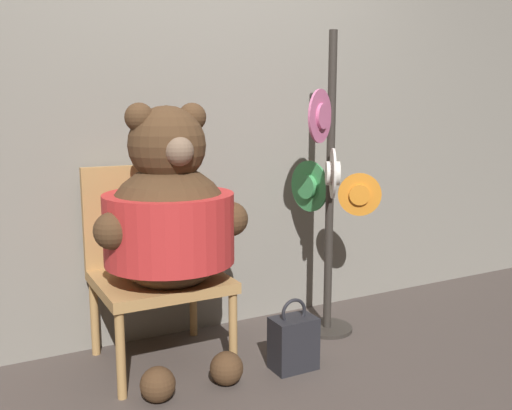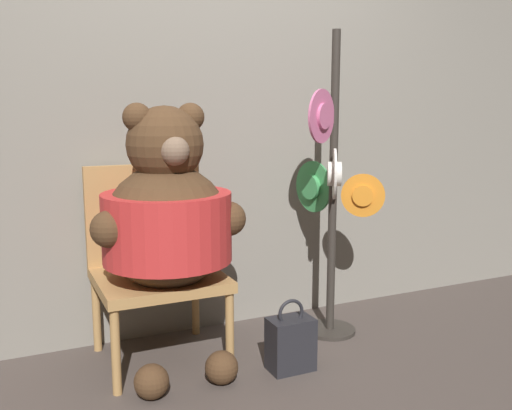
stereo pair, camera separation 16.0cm
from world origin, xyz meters
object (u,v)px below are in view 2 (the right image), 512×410
chair (154,258)px  hat_display_rack (330,197)px  teddy_bear (167,219)px  handbag_on_ground (291,343)px

chair → hat_display_rack: (0.92, -0.14, 0.26)m
teddy_bear → chair: bearing=97.3°
chair → teddy_bear: bearing=-82.7°
teddy_bear → hat_display_rack: bearing=3.1°
hat_display_rack → handbag_on_ground: size_ratio=4.66×
chair → handbag_on_ground: bearing=-40.0°
handbag_on_ground → teddy_bear: bearing=152.8°
handbag_on_ground → chair: bearing=140.0°
teddy_bear → hat_display_rack: hat_display_rack is taller
chair → handbag_on_ground: 0.78m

